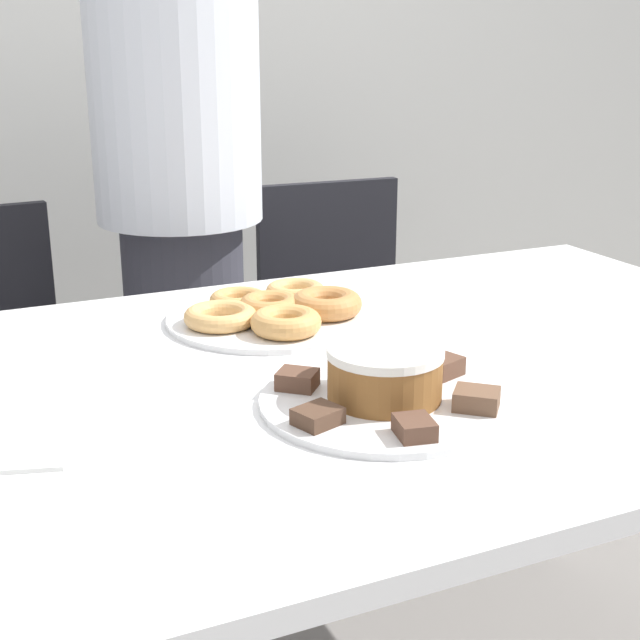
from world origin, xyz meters
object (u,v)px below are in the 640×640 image
person_standing (180,198)px  napkin (5,450)px  office_chair_right (349,364)px  frosted_cake (385,372)px  plate_donuts (270,318)px  plate_cake (384,401)px

person_standing → napkin: bearing=-117.7°
office_chair_right → frosted_cake: bearing=-111.9°
person_standing → office_chair_right: (0.45, 0.04, -0.48)m
frosted_cake → napkin: (-0.48, 0.06, -0.04)m
office_chair_right → plate_donuts: size_ratio=2.44×
person_standing → plate_donuts: size_ratio=4.74×
plate_donuts → plate_cake: bearing=-89.4°
plate_donuts → frosted_cake: frosted_cake is taller
person_standing → napkin: 1.04m
plate_cake → frosted_cake: bearing=63.4°
napkin → office_chair_right: bearing=45.7°
plate_cake → plate_donuts: 0.40m
office_chair_right → plate_cake: office_chair_right is taller
plate_donuts → napkin: 0.58m
person_standing → frosted_cake: (-0.01, -0.98, -0.07)m
office_chair_right → napkin: size_ratio=4.85×
napkin → plate_donuts: bearing=35.9°
person_standing → plate_cake: person_standing is taller
person_standing → frosted_cake: size_ratio=10.93×
person_standing → napkin: person_standing is taller
plate_donuts → napkin: plate_donuts is taller
plate_donuts → frosted_cake: (0.00, -0.40, 0.04)m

